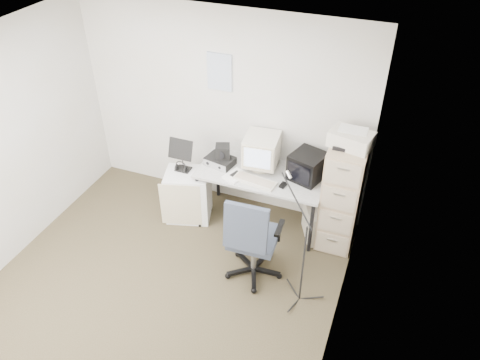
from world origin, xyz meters
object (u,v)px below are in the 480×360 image
(office_chair, at_px, (254,236))
(side_cart, at_px, (188,195))
(filing_cabinet, at_px, (342,195))
(desk, at_px, (261,198))

(office_chair, height_order, side_cart, office_chair)
(filing_cabinet, xyz_separation_m, desk, (-0.95, -0.03, -0.29))
(filing_cabinet, relative_size, desk, 0.87)
(filing_cabinet, bearing_deg, desk, -178.19)
(filing_cabinet, relative_size, office_chair, 1.19)
(office_chair, xyz_separation_m, side_cart, (-1.08, 0.63, -0.22))
(desk, relative_size, office_chair, 1.37)
(desk, bearing_deg, side_cart, -165.83)
(side_cart, bearing_deg, filing_cabinet, -8.20)
(filing_cabinet, relative_size, side_cart, 2.00)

